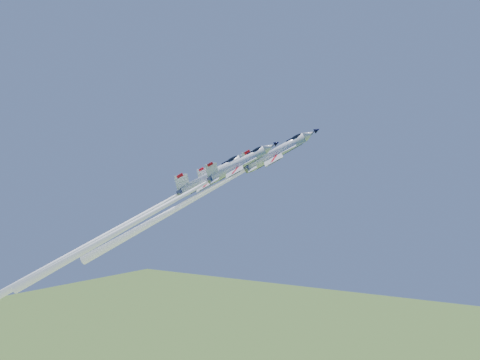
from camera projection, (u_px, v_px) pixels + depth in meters
The scene contains 4 objects.
jet_lead at pixel (204, 193), 102.22m from camera, with size 33.72×23.50×33.85m.
jet_left at pixel (158, 208), 109.72m from camera, with size 32.90×23.10×33.43m.
jet_right at pixel (149, 214), 95.51m from camera, with size 34.73×24.64×36.18m.
jet_slot at pixel (102, 238), 104.37m from camera, with size 45.26×32.34×48.61m.
Camera 1 is at (55.07, -85.51, 80.16)m, focal length 40.00 mm.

